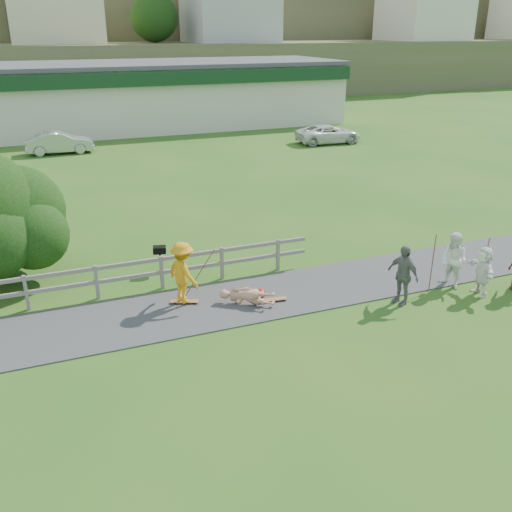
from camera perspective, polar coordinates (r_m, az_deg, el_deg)
The scene contains 18 objects.
ground at distance 16.10m, azimuth 0.40°, elevation -6.76°, with size 260.00×260.00×0.00m, color #275919.
path at distance 17.33m, azimuth -1.48°, elevation -4.49°, with size 34.00×3.00×0.04m, color #3D3D40.
fence at distance 17.82m, azimuth -17.66°, elevation -2.32°, with size 15.05×0.10×1.10m.
strip_mall at distance 49.18m, azimuth -11.15°, elevation 15.57°, with size 32.50×10.75×5.10m.
skater_rider at distance 16.89m, azimuth -7.30°, elevation -1.97°, with size 1.21×0.69×1.87m, color orange.
skater_fallen at distance 16.96m, azimuth -0.92°, elevation -4.05°, with size 1.64×0.39×0.60m, color tan.
spectator_a at distance 18.93m, azimuth 19.16°, elevation -0.46°, with size 0.88×0.69×1.82m, color white.
spectator_b at distance 17.41m, azimuth 14.47°, elevation -1.82°, with size 1.08×0.45×1.85m, color slate.
spectator_d at distance 18.77m, azimuth 21.71°, elevation -1.41°, with size 1.46×0.46×1.57m, color white.
car_silver at distance 39.94m, azimuth -19.05°, elevation 10.66°, with size 1.48×4.25×1.40m, color #B6B8BE.
car_white at distance 41.66m, azimuth 7.26°, elevation 12.01°, with size 2.16×4.68×1.30m, color white.
bbq at distance 19.43m, azimuth -9.56°, elevation -0.34°, with size 0.43×0.33×0.93m, color black, non-canonical shape.
longboard_rider at distance 17.27m, azimuth -7.16°, elevation -4.67°, with size 0.84×0.21×0.09m, color brown, non-canonical shape.
longboard_fallen at distance 17.26m, azimuth 1.69°, elevation -4.51°, with size 0.87×0.21×0.10m, color brown, non-canonical shape.
helmet at distance 17.51m, azimuth 0.51°, elevation -3.72°, with size 0.30×0.30×0.30m, color red.
pole_rider at distance 17.40m, azimuth -5.73°, elevation -1.31°, with size 0.03×0.03×1.79m, color brown.
pole_spec_left at distance 18.44m, azimuth 17.22°, elevation -0.69°, with size 0.03×0.03×1.88m, color brown.
pole_spec_right at distance 18.83m, azimuth 21.77°, elevation -0.93°, with size 0.03×0.03×1.82m, color brown.
Camera 1 is at (-5.35, -13.06, 7.74)m, focal length 40.00 mm.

